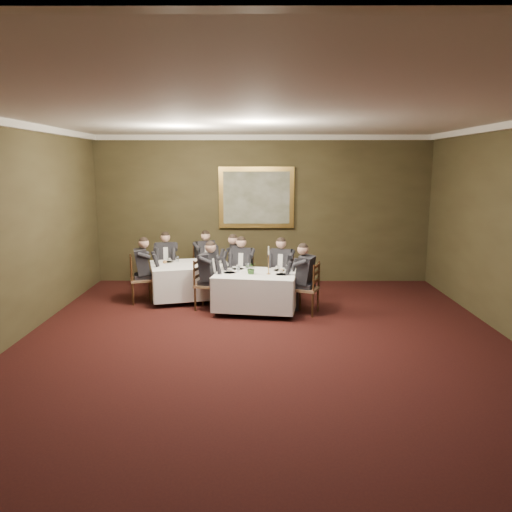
{
  "coord_description": "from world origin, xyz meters",
  "views": [
    {
      "loc": [
        -0.12,
        -6.96,
        2.8
      ],
      "look_at": [
        -0.15,
        2.1,
        1.15
      ],
      "focal_mm": 35.0,
      "sensor_mm": 36.0,
      "label": 1
    }
  ],
  "objects_px": {
    "chair_main_backright": "(282,288)",
    "diner_main_endright": "(306,288)",
    "table_main": "(256,289)",
    "chair_main_backleft": "(242,287)",
    "diner_sec_endright": "(237,273)",
    "chair_sec_backleft": "(167,279)",
    "table_second": "(190,278)",
    "diner_main_endleft": "(207,284)",
    "diner_sec_endleft": "(141,278)",
    "chair_main_endleft": "(207,295)",
    "diner_main_backright": "(282,277)",
    "diner_sec_backleft": "(167,269)",
    "diner_main_backleft": "(242,276)",
    "chair_sec_endleft": "(141,289)",
    "diner_sec_backright": "(205,267)",
    "centerpiece": "(251,268)",
    "chair_sec_endright": "(238,283)",
    "painting": "(256,198)",
    "candlestick": "(269,264)",
    "chair_sec_backright": "(205,277)",
    "chair_main_endright": "(307,299)"
  },
  "relations": [
    {
      "from": "chair_sec_backleft",
      "to": "diner_sec_backleft",
      "type": "height_order",
      "value": "diner_sec_backleft"
    },
    {
      "from": "table_second",
      "to": "chair_main_backleft",
      "type": "distance_m",
      "value": 1.12
    },
    {
      "from": "diner_main_backleft",
      "to": "diner_sec_endright",
      "type": "xyz_separation_m",
      "value": [
        -0.12,
        0.3,
        0.0
      ]
    },
    {
      "from": "table_main",
      "to": "chair_main_backleft",
      "type": "distance_m",
      "value": 0.91
    },
    {
      "from": "diner_main_endleft",
      "to": "diner_sec_endleft",
      "type": "xyz_separation_m",
      "value": [
        -1.41,
        0.49,
        0.0
      ]
    },
    {
      "from": "diner_main_endleft",
      "to": "diner_sec_endleft",
      "type": "bearing_deg",
      "value": -92.76
    },
    {
      "from": "table_main",
      "to": "diner_main_endleft",
      "type": "bearing_deg",
      "value": 171.32
    },
    {
      "from": "chair_sec_backleft",
      "to": "painting",
      "type": "xyz_separation_m",
      "value": [
        2.02,
        0.96,
        1.76
      ]
    },
    {
      "from": "chair_main_backright",
      "to": "diner_sec_backleft",
      "type": "xyz_separation_m",
      "value": [
        -2.55,
        0.85,
        0.23
      ]
    },
    {
      "from": "diner_main_endright",
      "to": "diner_sec_endright",
      "type": "height_order",
      "value": "same"
    },
    {
      "from": "table_main",
      "to": "diner_main_backright",
      "type": "distance_m",
      "value": 0.89
    },
    {
      "from": "centerpiece",
      "to": "chair_sec_endright",
      "type": "bearing_deg",
      "value": 104.45
    },
    {
      "from": "diner_main_endright",
      "to": "chair_sec_endleft",
      "type": "xyz_separation_m",
      "value": [
        -3.34,
        0.78,
        -0.23
      ]
    },
    {
      "from": "diner_sec_backright",
      "to": "centerpiece",
      "type": "height_order",
      "value": "diner_sec_backright"
    },
    {
      "from": "diner_sec_endright",
      "to": "centerpiece",
      "type": "height_order",
      "value": "diner_sec_endright"
    },
    {
      "from": "chair_main_backleft",
      "to": "chair_sec_backleft",
      "type": "height_order",
      "value": "same"
    },
    {
      "from": "chair_main_endleft",
      "to": "candlestick",
      "type": "relative_size",
      "value": 1.82
    },
    {
      "from": "diner_main_endleft",
      "to": "diner_sec_backleft",
      "type": "bearing_deg",
      "value": -127.05
    },
    {
      "from": "diner_sec_backright",
      "to": "chair_sec_endleft",
      "type": "distance_m",
      "value": 1.68
    },
    {
      "from": "diner_main_endleft",
      "to": "chair_sec_backleft",
      "type": "bearing_deg",
      "value": -127.23
    },
    {
      "from": "diner_main_backright",
      "to": "chair_main_endright",
      "type": "xyz_separation_m",
      "value": [
        0.44,
        -0.86,
        -0.23
      ]
    },
    {
      "from": "chair_main_backright",
      "to": "chair_main_endleft",
      "type": "xyz_separation_m",
      "value": [
        -1.5,
        -0.57,
        0.0
      ]
    },
    {
      "from": "diner_main_backleft",
      "to": "chair_sec_endright",
      "type": "xyz_separation_m",
      "value": [
        -0.11,
        0.3,
        -0.23
      ]
    },
    {
      "from": "chair_sec_endleft",
      "to": "centerpiece",
      "type": "height_order",
      "value": "centerpiece"
    },
    {
      "from": "centerpiece",
      "to": "chair_sec_backright",
      "type": "bearing_deg",
      "value": 120.15
    },
    {
      "from": "diner_main_backright",
      "to": "centerpiece",
      "type": "bearing_deg",
      "value": 68.74
    },
    {
      "from": "chair_sec_backright",
      "to": "diner_sec_endright",
      "type": "xyz_separation_m",
      "value": [
        0.77,
        -0.66,
        0.23
      ]
    },
    {
      "from": "diner_sec_endleft",
      "to": "diner_sec_backright",
      "type": "bearing_deg",
      "value": 118.19
    },
    {
      "from": "diner_main_endleft",
      "to": "centerpiece",
      "type": "distance_m",
      "value": 0.98
    },
    {
      "from": "diner_sec_endright",
      "to": "chair_main_endright",
      "type": "bearing_deg",
      "value": -146.14
    },
    {
      "from": "chair_main_backright",
      "to": "diner_main_endleft",
      "type": "distance_m",
      "value": 1.62
    },
    {
      "from": "diner_sec_backright",
      "to": "diner_sec_endright",
      "type": "height_order",
      "value": "same"
    },
    {
      "from": "diner_main_backleft",
      "to": "diner_main_endleft",
      "type": "xyz_separation_m",
      "value": [
        -0.67,
        -0.69,
        0.0
      ]
    },
    {
      "from": "diner_main_backleft",
      "to": "painting",
      "type": "bearing_deg",
      "value": -89.8
    },
    {
      "from": "diner_sec_backright",
      "to": "chair_main_backleft",
      "type": "bearing_deg",
      "value": 104.62
    },
    {
      "from": "table_second",
      "to": "diner_main_backright",
      "type": "bearing_deg",
      "value": -5.18
    },
    {
      "from": "chair_main_endright",
      "to": "table_second",
      "type": "bearing_deg",
      "value": 88.26
    },
    {
      "from": "painting",
      "to": "diner_sec_backleft",
      "type": "bearing_deg",
      "value": -154.32
    },
    {
      "from": "chair_main_backright",
      "to": "diner_sec_backleft",
      "type": "height_order",
      "value": "diner_sec_backleft"
    },
    {
      "from": "table_main",
      "to": "diner_sec_backright",
      "type": "distance_m",
      "value": 2.14
    },
    {
      "from": "chair_main_backright",
      "to": "diner_main_endright",
      "type": "distance_m",
      "value": 1.0
    },
    {
      "from": "table_second",
      "to": "centerpiece",
      "type": "xyz_separation_m",
      "value": [
        1.31,
        -0.98,
        0.44
      ]
    },
    {
      "from": "diner_sec_backleft",
      "to": "centerpiece",
      "type": "height_order",
      "value": "diner_sec_backleft"
    },
    {
      "from": "chair_main_backleft",
      "to": "chair_sec_backleft",
      "type": "relative_size",
      "value": 1.0
    },
    {
      "from": "diner_sec_backleft",
      "to": "diner_sec_endright",
      "type": "bearing_deg",
      "value": 157.13
    },
    {
      "from": "chair_sec_backleft",
      "to": "diner_main_endright",
      "type": "bearing_deg",
      "value": 142.09
    },
    {
      "from": "table_main",
      "to": "candlestick",
      "type": "xyz_separation_m",
      "value": [
        0.24,
        -0.1,
        0.52
      ]
    },
    {
      "from": "diner_main_backleft",
      "to": "chair_sec_endleft",
      "type": "distance_m",
      "value": 2.11
    },
    {
      "from": "diner_main_backleft",
      "to": "centerpiece",
      "type": "height_order",
      "value": "diner_main_backleft"
    },
    {
      "from": "table_second",
      "to": "chair_sec_endright",
      "type": "height_order",
      "value": "chair_sec_endright"
    }
  ]
}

